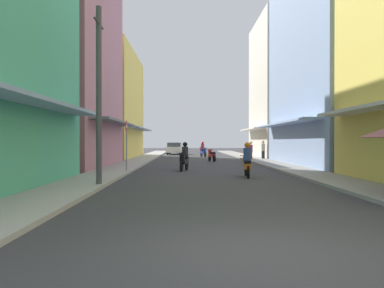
# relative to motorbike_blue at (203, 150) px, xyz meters

# --- Properties ---
(ground_plane) EXTENTS (117.97, 117.97, 0.00)m
(ground_plane) POSITION_rel_motorbike_blue_xyz_m (-0.66, -9.85, -0.70)
(ground_plane) COLOR #38383A
(sidewalk_left) EXTENTS (2.05, 61.62, 0.12)m
(sidewalk_left) POSITION_rel_motorbike_blue_xyz_m (-5.58, -9.85, -0.64)
(sidewalk_left) COLOR #ADA89E
(sidewalk_left) RESTS_ON ground
(sidewalk_right) EXTENTS (2.05, 61.62, 0.12)m
(sidewalk_right) POSITION_rel_motorbike_blue_xyz_m (4.25, -9.85, -0.64)
(sidewalk_right) COLOR #9E9991
(sidewalk_right) RESTS_ON ground
(building_left_mid) EXTENTS (7.05, 10.66, 14.86)m
(building_left_mid) POSITION_rel_motorbike_blue_xyz_m (-9.60, -14.61, 6.72)
(building_left_mid) COLOR #B7727F
(building_left_mid) RESTS_ON ground
(building_left_far) EXTENTS (7.05, 13.05, 10.08)m
(building_left_far) POSITION_rel_motorbike_blue_xyz_m (-9.60, -1.98, 4.33)
(building_left_far) COLOR #EFD159
(building_left_far) RESTS_ON ground
(building_right_mid) EXTENTS (7.05, 13.28, 17.13)m
(building_right_mid) POSITION_rel_motorbike_blue_xyz_m (8.27, -13.26, 7.86)
(building_right_mid) COLOR #8CA5CC
(building_right_mid) RESTS_ON ground
(building_right_far) EXTENTS (7.05, 9.54, 13.56)m
(building_right_far) POSITION_rel_motorbike_blue_xyz_m (8.27, -1.16, 6.07)
(building_right_far) COLOR silver
(building_right_far) RESTS_ON ground
(motorbike_blue) EXTENTS (0.68, 1.77, 1.58)m
(motorbike_blue) POSITION_rel_motorbike_blue_xyz_m (0.00, 0.00, 0.00)
(motorbike_blue) COLOR black
(motorbike_blue) RESTS_ON ground
(motorbike_black) EXTENTS (0.64, 1.78, 1.58)m
(motorbike_black) POSITION_rel_motorbike_blue_xyz_m (-1.82, -17.51, 0.00)
(motorbike_black) COLOR black
(motorbike_black) RESTS_ON ground
(motorbike_maroon) EXTENTS (0.55, 1.81, 0.96)m
(motorbike_maroon) POSITION_rel_motorbike_blue_xyz_m (0.05, 4.94, -0.20)
(motorbike_maroon) COLOR black
(motorbike_maroon) RESTS_ON ground
(motorbike_red) EXTENTS (0.65, 1.78, 0.96)m
(motorbike_red) POSITION_rel_motorbike_blue_xyz_m (0.30, -8.49, -0.20)
(motorbike_red) COLOR black
(motorbike_red) RESTS_ON ground
(motorbike_orange) EXTENTS (0.55, 1.81, 1.58)m
(motorbike_orange) POSITION_rel_motorbike_blue_xyz_m (1.01, -21.29, 0.00)
(motorbike_orange) COLOR black
(motorbike_orange) RESTS_ON ground
(parked_car) EXTENTS (2.00, 4.20, 1.45)m
(parked_car) POSITION_rel_motorbike_blue_xyz_m (-3.15, 7.88, 0.04)
(parked_car) COLOR silver
(parked_car) RESTS_ON ground
(pedestrian_midway) EXTENTS (0.34, 0.34, 1.66)m
(pedestrian_midway) POSITION_rel_motorbike_blue_xyz_m (4.96, -5.70, 0.13)
(pedestrian_midway) COLOR #262628
(pedestrian_midway) RESTS_ON ground
(pedestrian_foreground) EXTENTS (0.44, 0.44, 1.65)m
(pedestrian_foreground) POSITION_rel_motorbike_blue_xyz_m (3.62, -7.17, 0.23)
(pedestrian_foreground) COLOR #99333F
(pedestrian_foreground) RESTS_ON ground
(utility_pole) EXTENTS (0.20, 1.20, 6.37)m
(utility_pole) POSITION_rel_motorbike_blue_xyz_m (-4.80, -24.77, 2.56)
(utility_pole) COLOR #4C4C4F
(utility_pole) RESTS_ON ground
(street_sign_no_entry) EXTENTS (0.07, 0.60, 2.65)m
(street_sign_no_entry) POSITION_rel_motorbike_blue_xyz_m (-4.70, -19.32, 1.01)
(street_sign_no_entry) COLOR gray
(street_sign_no_entry) RESTS_ON ground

